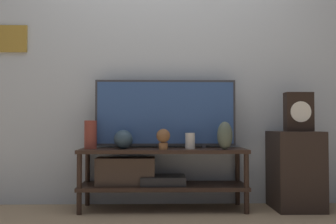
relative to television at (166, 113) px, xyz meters
The scene contains 11 objects.
ground_plane 0.86m from the television, 93.76° to the right, with size 12.00×12.00×0.00m, color #997F60.
wall_back 0.59m from the television, 97.84° to the left, with size 6.40×0.08×2.70m.
media_console 0.50m from the television, 145.35° to the right, with size 1.35×0.41×0.49m.
television is the anchor object (origin of this frame).
vase_round_glass 0.43m from the television, 159.80° to the right, with size 0.15×0.15×0.15m.
vase_tall_ceramic 0.64m from the television, 169.76° to the right, with size 0.10×0.10×0.23m.
vase_urn_stoneware 0.55m from the television, 25.34° to the right, with size 0.12×0.12×0.22m.
candle_jar 0.33m from the television, 32.03° to the right, with size 0.08×0.08×0.13m.
decorative_bust 0.31m from the television, 94.20° to the right, with size 0.11×0.11×0.16m.
side_table 1.17m from the television, ahead, with size 0.37×0.42×0.63m.
mantel_clock 1.09m from the television, ahead, with size 0.22×0.11×0.32m.
Camera 1 is at (-0.03, -2.97, 0.69)m, focal length 42.00 mm.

